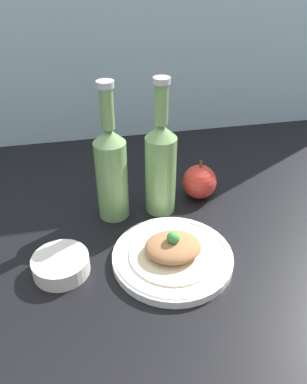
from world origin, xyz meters
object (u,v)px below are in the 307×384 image
Objects in this scene: cider_bottle_right at (161,165)px; apple at (199,182)px; plate at (172,256)px; plated_food at (173,248)px; dipping_bowl at (61,265)px; cider_bottle_left at (111,170)px.

cider_bottle_right reaches higher than apple.
plated_food reaches higher than plate.
apple is at bearing 30.10° from dipping_bowl.
cider_bottle_right is at bearing 85.44° from plate.
plate is 2.21× the size of dipping_bowl.
apple is at bearing 8.32° from cider_bottle_left.
dipping_bowl is (-22.40, -15.84, -9.92)cm from cider_bottle_right.
plate is at bearing -119.70° from apple.
cider_bottle_left is at bearing 180.00° from cider_bottle_right.
cider_bottle_left reaches higher than apple.
plated_food is 0.55× the size of cider_bottle_right.
cider_bottle_right is at bearing 85.44° from plated_food.
plate is 2.40× the size of apple.
cider_bottle_right is (10.66, 0.00, 0.00)cm from cider_bottle_left.
apple is (11.58, 20.30, 3.02)cm from plate.
cider_bottle_left and cider_bottle_right have the same top height.
cider_bottle_left is 10.66cm from cider_bottle_right.
cider_bottle_left is 1.00× the size of cider_bottle_right.
cider_bottle_right is (1.38, 17.25, 8.43)cm from plated_food.
plated_food is 0.55× the size of cider_bottle_left.
cider_bottle_left is 22.07cm from dipping_bowl.
apple reaches higher than plate.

